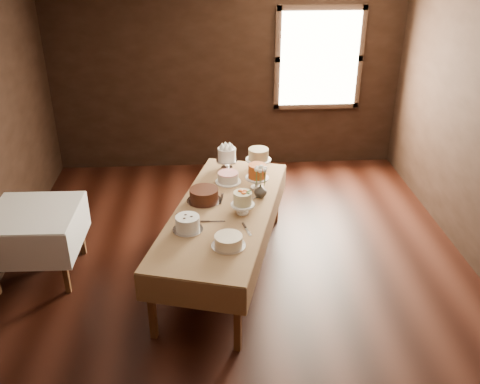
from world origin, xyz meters
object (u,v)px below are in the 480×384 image
side_table (33,219)px  cake_flowers (243,204)px  cake_speckled (258,160)px  cake_server_d (257,198)px  cake_server_a (218,221)px  flower_vase (260,191)px  display_table (224,214)px  cake_server_c (222,197)px  cake_chocolate (204,195)px  cake_cream (228,241)px  cake_swirl (188,224)px  cake_caramel (257,178)px  cake_server_e (191,218)px  cake_lattice (228,178)px  cake_server_b (248,232)px  cake_meringue (227,159)px

side_table → cake_flowers: cake_flowers is taller
cake_speckled → cake_server_d: bearing=-96.9°
cake_server_a → flower_vase: (0.46, 0.49, 0.07)m
cake_flowers → cake_server_a: cake_flowers is taller
display_table → cake_server_c: bearing=91.7°
cake_chocolate → cake_server_a: cake_chocolate is taller
cake_chocolate → cake_server_a: (0.13, -0.43, -0.06)m
cake_chocolate → side_table: bearing=-176.9°
side_table → cake_cream: cake_cream is taller
cake_server_d → flower_vase: (0.04, 0.02, 0.07)m
cake_server_a → cake_server_c: same height
cake_swirl → cake_server_a: (0.28, 0.14, -0.07)m
cake_server_c → cake_caramel: bearing=-57.7°
cake_server_e → cake_flowers: bearing=31.6°
display_table → cake_server_c: size_ratio=10.74×
side_table → cake_flowers: 2.12m
cake_caramel → cake_swirl: cake_caramel is taller
side_table → cake_server_e: 1.62m
cake_swirl → cake_lattice: bearing=67.0°
display_table → cake_server_a: bearing=-105.7°
side_table → cake_caramel: size_ratio=3.08×
cake_server_b → cake_server_e: size_ratio=1.00×
display_table → cake_server_e: (-0.32, -0.15, 0.06)m
display_table → side_table: bearing=177.4°
cake_caramel → cake_flowers: size_ratio=1.20×
cake_speckled → cake_caramel: cake_caramel is taller
cake_caramel → cake_server_b: 0.92m
flower_vase → cake_server_a: bearing=-133.5°
cake_caramel → cake_cream: bearing=-107.8°
cake_meringue → cake_server_e: size_ratio=1.19×
side_table → cake_server_d: bearing=3.3°
flower_vase → cake_lattice: bearing=131.0°
side_table → cake_server_e: size_ratio=3.75×
cake_meringue → flower_vase: size_ratio=2.02×
cake_server_d → cake_speckled: bearing=57.2°
side_table → flower_vase: 2.33m
cake_caramel → cake_server_c: size_ratio=1.22×
cake_server_e → cake_swirl: bearing=-72.1°
display_table → cake_speckled: (0.44, 0.95, 0.17)m
cake_flowers → cake_server_a: bearing=-149.2°
cake_server_d → display_table: bearing=-174.2°
cake_speckled → cake_chocolate: size_ratio=0.73×
cake_server_a → cake_server_b: (0.28, -0.21, 0.00)m
cake_cream → cake_server_e: bearing=122.7°
cake_speckled → cake_cream: 1.69m
cake_lattice → cake_server_e: size_ratio=1.22×
cake_caramel → cake_server_b: bearing=-100.6°
cake_caramel → cake_flowers: cake_caramel is taller
cake_cream → cake_flowers: bearing=74.1°
cake_caramel → cake_server_a: (-0.45, -0.69, -0.12)m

